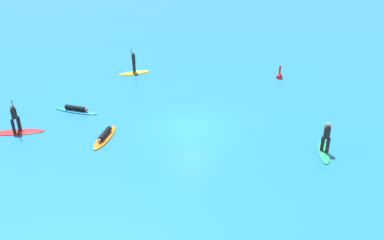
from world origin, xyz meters
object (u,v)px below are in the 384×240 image
surfer_on_green_board (325,144)px  surfer_on_red_board (16,125)px  surfer_on_yellow_board (134,68)px  surfer_on_blue_board (76,110)px  marker_buoy (279,76)px  surfer_on_orange_board (105,136)px

surfer_on_green_board → surfer_on_red_board: bearing=-87.6°
surfer_on_yellow_board → surfer_on_blue_board: bearing=45.1°
surfer_on_green_board → surfer_on_yellow_board: surfer_on_yellow_board is taller
surfer_on_green_board → surfer_on_yellow_board: 17.51m
surfer_on_red_board → marker_buoy: (11.44, 16.19, -0.28)m
surfer_on_blue_board → surfer_on_green_board: size_ratio=1.26×
surfer_on_blue_board → surfer_on_yellow_board: size_ratio=1.30×
surfer_on_orange_board → surfer_on_yellow_board: surfer_on_yellow_board is taller
surfer_on_green_board → surfer_on_orange_board: surfer_on_green_board is taller
surfer_on_red_board → surfer_on_green_board: bearing=-13.8°
surfer_on_yellow_board → marker_buoy: size_ratio=2.09×
surfer_on_red_board → surfer_on_green_board: size_ratio=1.19×
surfer_on_red_board → surfer_on_yellow_board: surfer_on_red_board is taller
surfer_on_orange_board → surfer_on_yellow_board: (-4.73, 9.96, 0.32)m
surfer_on_red_board → surfer_on_orange_board: bearing=-13.9°
surfer_on_red_board → surfer_on_green_board: surfer_on_red_board is taller
surfer_on_green_board → marker_buoy: (-5.53, 10.09, -0.37)m
surfer_on_blue_board → marker_buoy: marker_buoy is taller
surfer_on_green_board → surfer_on_orange_board: bearing=-87.6°
surfer_on_red_board → surfer_on_yellow_board: size_ratio=1.23×
surfer_on_blue_board → surfer_on_orange_board: 4.47m
surfer_on_red_board → surfer_on_blue_board: surfer_on_red_board is taller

